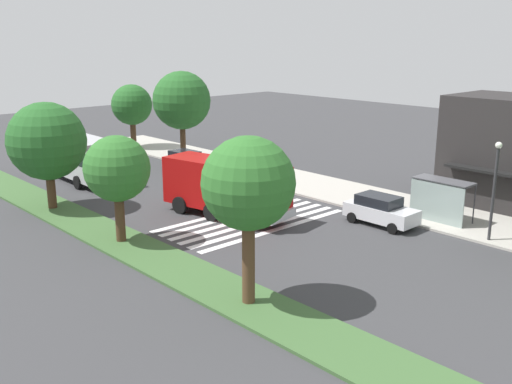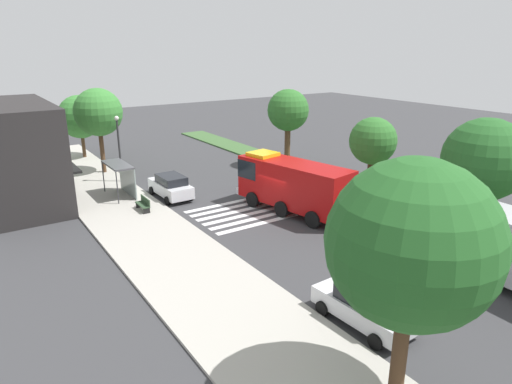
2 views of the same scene
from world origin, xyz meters
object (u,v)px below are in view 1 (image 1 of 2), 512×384
object	(u,v)px
bench_near_shelter	(383,200)
median_tree_far_west	(47,141)
parked_car_west	(186,161)
bus_stop_shelter	(440,192)
parked_car_mid	(381,210)
median_tree_west	(117,169)
street_lamp	(495,182)
sidewalk_tree_west	(182,101)
fire_truck	(229,186)
sidewalk_tree_far_west	(132,105)
median_tree_center	(248,185)
transit_bus	(69,152)

from	to	relation	value
bench_near_shelter	median_tree_far_west	world-z (taller)	median_tree_far_west
parked_car_west	bench_near_shelter	distance (m)	17.78
bus_stop_shelter	bench_near_shelter	size ratio (longest dim) A/B	2.19
parked_car_mid	median_tree_west	xyz separation A→B (m)	(-7.59, -12.96, 3.19)
median_tree_far_west	street_lamp	bearing A→B (deg)	33.80
parked_car_west	sidewalk_tree_west	distance (m)	6.09
bus_stop_shelter	fire_truck	bearing A→B (deg)	-137.80
sidewalk_tree_far_west	median_tree_far_west	distance (m)	21.33
bus_stop_shelter	median_tree_west	distance (m)	18.69
fire_truck	street_lamp	world-z (taller)	street_lamp
bus_stop_shelter	sidewalk_tree_west	world-z (taller)	sidewalk_tree_west
sidewalk_tree_far_west	median_tree_west	size ratio (longest dim) A/B	1.08
bus_stop_shelter	sidewalk_tree_far_west	xyz separation A→B (m)	(-33.34, -0.64, 2.43)
sidewalk_tree_west	parked_car_west	bearing A→B (deg)	-32.74
street_lamp	sidewalk_tree_west	xyz separation A→B (m)	(-28.68, 0.40, 2.03)
parked_car_mid	street_lamp	world-z (taller)	street_lamp
sidewalk_tree_far_west	median_tree_west	bearing A→B (deg)	-32.72
parked_car_west	median_tree_center	size ratio (longest dim) A/B	0.62
bench_near_shelter	median_tree_center	bearing A→B (deg)	-73.84
median_tree_west	sidewalk_tree_west	bearing A→B (deg)	135.13
bench_near_shelter	median_tree_west	xyz separation A→B (m)	(-5.75, -15.77, 3.50)
parked_car_mid	bus_stop_shelter	size ratio (longest dim) A/B	1.24
street_lamp	median_tree_center	world-z (taller)	median_tree_center
street_lamp	sidewalk_tree_west	world-z (taller)	sidewalk_tree_west
bench_near_shelter	median_tree_far_west	size ratio (longest dim) A/B	0.24
sidewalk_tree_far_west	transit_bus	bearing A→B (deg)	-54.45
median_tree_far_west	median_tree_center	distance (m)	18.92
street_lamp	fire_truck	bearing A→B (deg)	-150.36
sidewalk_tree_west	sidewalk_tree_far_west	bearing A→B (deg)	180.00
parked_car_mid	sidewalk_tree_west	xyz separation A→B (m)	(-22.82, 2.20, 4.50)
parked_car_west	median_tree_west	distance (m)	17.82
fire_truck	sidewalk_tree_far_west	xyz separation A→B (m)	(-24.02, 7.82, 2.29)
fire_truck	transit_bus	distance (m)	16.91
transit_bus	bus_stop_shelter	size ratio (longest dim) A/B	3.26
sidewalk_tree_west	median_tree_center	size ratio (longest dim) A/B	1.12
parked_car_west	bus_stop_shelter	xyz separation A→B (m)	(21.55, 2.84, 1.02)
median_tree_west	sidewalk_tree_far_west	bearing A→B (deg)	147.28
parked_car_west	bus_stop_shelter	world-z (taller)	bus_stop_shelter
parked_car_mid	sidewalk_tree_west	world-z (taller)	sidewalk_tree_west
street_lamp	median_tree_west	distance (m)	19.98
parked_car_west	median_tree_far_west	bearing A→B (deg)	-78.92
bench_near_shelter	median_tree_far_west	xyz separation A→B (m)	(-14.34, -15.77, 3.87)
parked_car_west	median_tree_west	xyz separation A→B (m)	(11.80, -12.96, 3.22)
parked_car_mid	street_lamp	size ratio (longest dim) A/B	0.81
bench_near_shelter	median_tree_center	world-z (taller)	median_tree_center
fire_truck	median_tree_center	distance (m)	12.72
bus_stop_shelter	median_tree_center	distance (m)	16.14
median_tree_center	street_lamp	bearing A→B (deg)	78.00
bus_stop_shelter	street_lamp	size ratio (longest dim) A/B	0.65
fire_truck	street_lamp	distance (m)	15.06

